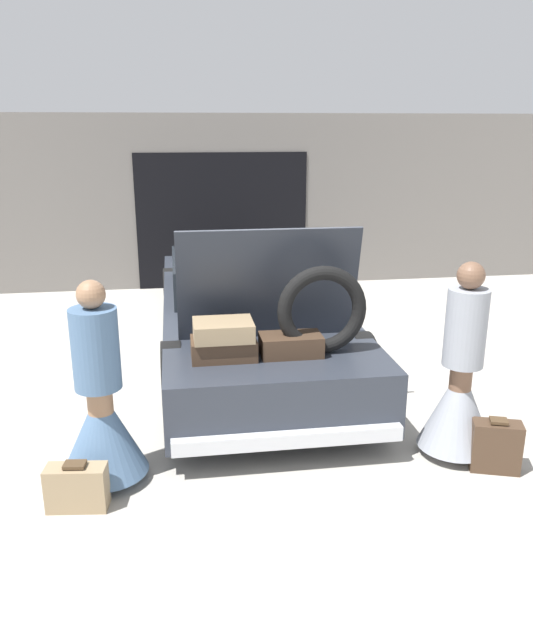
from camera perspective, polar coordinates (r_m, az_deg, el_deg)
ground_plane at (r=7.32m, az=-1.61°, el=-3.49°), size 40.00×40.00×0.00m
garage_wall_back at (r=10.47m, az=-4.12°, el=10.63°), size 12.00×0.14×2.80m
car at (r=7.14m, az=-1.63°, el=0.59°), size 1.95×5.09×1.77m
person_left at (r=4.85m, az=-14.88°, el=-8.24°), size 0.65×0.65×1.58m
person_right at (r=5.28m, az=17.24°, el=-6.08°), size 0.61×0.61×1.62m
suitcase_beside_left_person at (r=4.74m, az=-16.94°, el=-14.42°), size 0.44×0.23×0.36m
suitcase_beside_right_person at (r=5.29m, az=20.22°, el=-10.77°), size 0.41×0.29×0.44m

